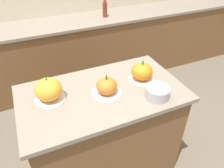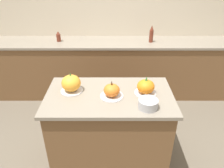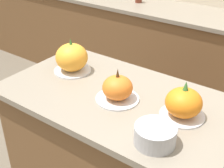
% 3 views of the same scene
% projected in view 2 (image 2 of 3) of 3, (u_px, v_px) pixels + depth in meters
% --- Properties ---
extents(ground_plane, '(12.00, 12.00, 0.00)m').
position_uv_depth(ground_plane, '(110.00, 159.00, 2.59)').
color(ground_plane, '#665B4C').
extents(wall_back, '(8.00, 0.06, 2.50)m').
position_uv_depth(wall_back, '(110.00, 17.00, 3.57)').
color(wall_back, beige).
rests_on(wall_back, ground_plane).
extents(kitchen_island, '(1.26, 0.72, 0.90)m').
position_uv_depth(kitchen_island, '(110.00, 129.00, 2.37)').
color(kitchen_island, brown).
rests_on(kitchen_island, ground_plane).
extents(back_counter, '(6.00, 0.60, 0.94)m').
position_uv_depth(back_counter, '(110.00, 68.00, 3.67)').
color(back_counter, brown).
rests_on(back_counter, ground_plane).
extents(pumpkin_cake_left, '(0.22, 0.22, 0.21)m').
position_uv_depth(pumpkin_cake_left, '(71.00, 84.00, 2.17)').
color(pumpkin_cake_left, silver).
rests_on(pumpkin_cake_left, kitchen_island).
extents(pumpkin_cake_center, '(0.23, 0.23, 0.18)m').
position_uv_depth(pumpkin_cake_center, '(112.00, 91.00, 2.09)').
color(pumpkin_cake_center, silver).
rests_on(pumpkin_cake_center, kitchen_island).
extents(pumpkin_cake_right, '(0.21, 0.21, 0.19)m').
position_uv_depth(pumpkin_cake_right, '(146.00, 87.00, 2.14)').
color(pumpkin_cake_right, silver).
rests_on(pumpkin_cake_right, kitchen_island).
extents(bottle_tall, '(0.06, 0.06, 0.26)m').
position_uv_depth(bottle_tall, '(151.00, 34.00, 3.36)').
color(bottle_tall, maroon).
rests_on(bottle_tall, back_counter).
extents(bottle_short, '(0.07, 0.07, 0.16)m').
position_uv_depth(bottle_short, '(58.00, 37.00, 3.42)').
color(bottle_short, maroon).
rests_on(bottle_short, back_counter).
extents(mixing_bowl, '(0.18, 0.18, 0.08)m').
position_uv_depth(mixing_bowl, '(148.00, 104.00, 1.94)').
color(mixing_bowl, '#ADADB2').
rests_on(mixing_bowl, kitchen_island).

